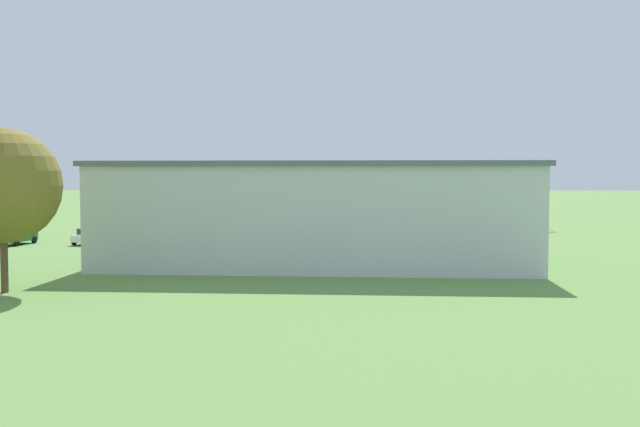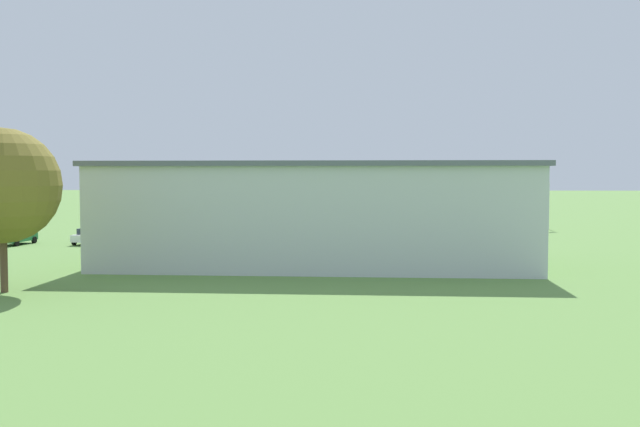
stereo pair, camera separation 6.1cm
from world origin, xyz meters
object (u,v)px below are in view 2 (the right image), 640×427
at_px(biplane, 321,204).
at_px(windsock, 544,186).
at_px(car_orange, 472,236).
at_px(car_green, 16,236).
at_px(car_white, 91,235).
at_px(person_by_parked_cars, 191,231).
at_px(tree_at_field_edge, 2,186).
at_px(person_near_hangar_door, 269,233).
at_px(car_black, 158,235).
at_px(hangar, 316,213).

xyz_separation_m(biplane, windsock, (-26.17, -2.47, 2.06)).
relative_size(car_orange, car_green, 0.99).
height_order(car_white, person_by_parked_cars, person_by_parked_cars).
relative_size(car_white, tree_at_field_edge, 0.50).
bearing_deg(person_near_hangar_door, car_white, 11.61).
distance_m(car_white, person_by_parked_cars, 9.48).
distance_m(biplane, car_green, 33.22).
bearing_deg(windsock, person_near_hangar_door, 28.46).
xyz_separation_m(car_orange, car_black, (29.33, 0.24, 0.02)).
xyz_separation_m(car_white, car_green, (6.65, 1.07, 0.03)).
relative_size(biplane, person_by_parked_cars, 5.00).
relative_size(hangar, car_green, 6.98).
distance_m(car_black, person_near_hangar_door, 10.52).
distance_m(biplane, windsock, 26.37).
bearing_deg(car_black, car_orange, -179.52).
bearing_deg(car_green, car_white, -170.89).
xyz_separation_m(car_orange, tree_at_field_edge, (30.17, 28.19, 5.09)).
bearing_deg(tree_at_field_edge, car_black, -91.72).
height_order(biplane, person_near_hangar_door, biplane).
height_order(car_green, person_near_hangar_door, person_near_hangar_door).
xyz_separation_m(car_white, person_by_parked_cars, (-8.59, -4.01, 0.10)).
distance_m(car_orange, car_white, 35.58).
bearing_deg(car_green, person_near_hangar_door, -169.11).
distance_m(biplane, car_orange, 22.31).
height_order(tree_at_field_edge, windsock, tree_at_field_edge).
bearing_deg(biplane, windsock, -174.61).
bearing_deg(windsock, tree_at_field_edge, 48.65).
distance_m(hangar, car_orange, 20.48).
relative_size(person_near_hangar_door, person_by_parked_cars, 0.96).
distance_m(car_green, person_by_parked_cars, 16.07).
bearing_deg(car_green, car_black, -172.45).
height_order(hangar, biplane, hangar).
height_order(biplane, car_orange, biplane).
bearing_deg(windsock, car_black, 25.35).
height_order(car_orange, person_by_parked_cars, person_by_parked_cars).
height_order(person_by_parked_cars, windsock, windsock).
relative_size(person_near_hangar_door, tree_at_field_edge, 0.19).
bearing_deg(car_green, hangar, 155.38).
xyz_separation_m(hangar, car_green, (28.67, -13.14, -2.90)).
bearing_deg(car_white, windsock, -156.99).
bearing_deg(car_green, windsock, -158.60).
bearing_deg(car_white, car_green, 9.11).
height_order(car_black, person_near_hangar_door, person_near_hangar_door).
bearing_deg(car_white, car_orange, -178.57).
bearing_deg(hangar, windsock, -126.17).
height_order(hangar, windsock, hangar).
relative_size(car_orange, car_white, 0.95).
distance_m(car_orange, windsock, 22.64).
height_order(biplane, tree_at_field_edge, tree_at_field_edge).
bearing_deg(windsock, biplane, 5.39).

